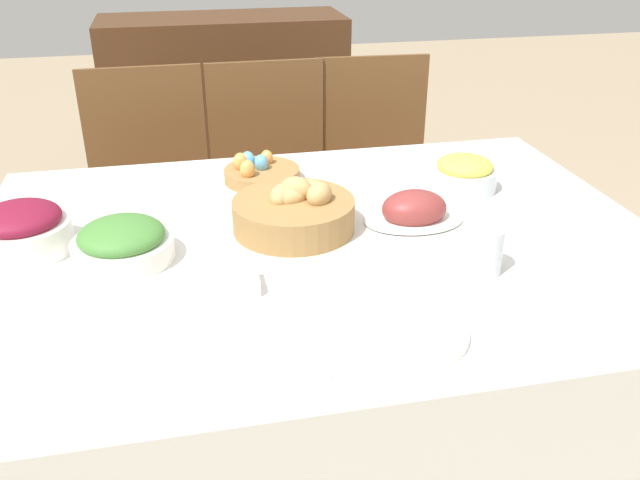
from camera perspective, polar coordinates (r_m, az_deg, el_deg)
The scene contains 18 objects.
ground_plane at distance 1.98m, azimuth 0.06°, elevation -19.29°, with size 12.00×12.00×0.00m, color tan.
dining_table at distance 1.73m, azimuth 0.07°, elevation -10.80°, with size 1.55×1.15×0.74m.
chair_far_right at distance 2.54m, azimuth 4.80°, elevation 5.41°, with size 0.44×0.44×0.92m.
chair_far_center at distance 2.46m, azimuth -3.97°, elevation 4.72°, with size 0.42×0.42×0.92m.
chair_far_left at distance 2.44m, azimuth -14.02°, elevation 3.79°, with size 0.42×0.42×0.92m.
sideboard at distance 3.43m, azimuth -7.81°, elevation 10.38°, with size 1.14×0.44×0.94m.
bread_basket at distance 1.56m, azimuth -2.14°, elevation 2.43°, with size 0.28×0.28×0.12m.
egg_basket at distance 1.85m, azimuth -5.08°, elevation 5.70°, with size 0.20×0.20×0.08m.
ham_platter at distance 1.62m, azimuth 7.92°, elevation 2.47°, with size 0.24×0.17×0.09m.
beet_salad_bowl at distance 1.59m, azimuth -23.81°, elevation 0.81°, with size 0.21×0.21×0.11m.
green_salad_bowl at distance 1.49m, azimuth -16.31°, elevation -0.20°, with size 0.21×0.21×0.09m.
pineapple_bowl at distance 1.82m, azimuth 12.04°, elevation 5.50°, with size 0.17×0.17×0.09m.
dinner_plate at distance 1.22m, azimuth 6.73°, elevation -7.60°, with size 0.24×0.24×0.01m.
fork at distance 1.18m, azimuth -0.13°, elevation -8.60°, with size 0.02×0.20×0.00m.
knife at distance 1.27m, azimuth 13.10°, elevation -6.76°, with size 0.02×0.20×0.00m.
spoon at distance 1.28m, azimuth 14.33°, elevation -6.57°, with size 0.02×0.20×0.00m.
drinking_cup at distance 1.41m, azimuth 13.64°, elevation -0.84°, with size 0.08×0.08×0.10m.
butter_dish at distance 1.34m, azimuth -7.85°, elevation -3.65°, with size 0.12×0.08×0.03m.
Camera 1 is at (-0.29, -1.34, 1.43)m, focal length 38.00 mm.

